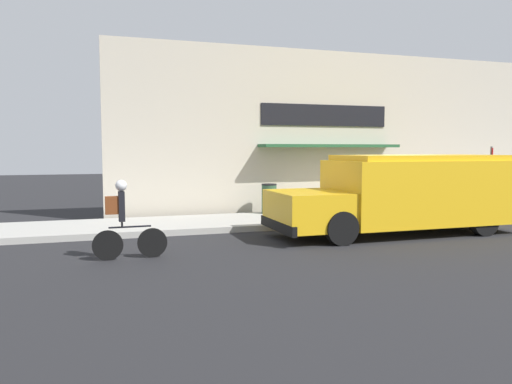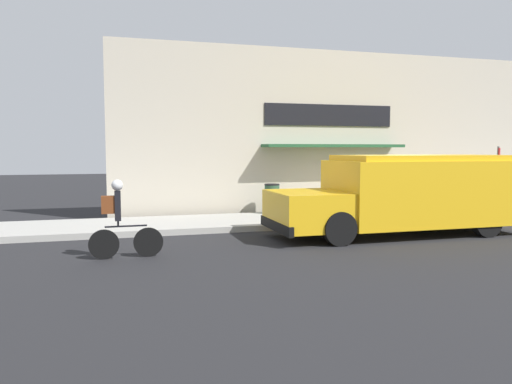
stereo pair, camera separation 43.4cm
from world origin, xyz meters
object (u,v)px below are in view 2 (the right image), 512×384
at_px(cyclist, 120,218).
at_px(trash_bin, 272,199).
at_px(school_bus, 408,193).
at_px(stop_sign_post, 498,169).

relative_size(cyclist, trash_bin, 1.69).
height_order(school_bus, stop_sign_post, stop_sign_post).
bearing_deg(cyclist, school_bus, 6.79).
bearing_deg(school_bus, stop_sign_post, 22.26).
distance_m(school_bus, stop_sign_post, 4.94).
relative_size(school_bus, stop_sign_post, 3.09).
height_order(school_bus, cyclist, school_bus).
xyz_separation_m(stop_sign_post, trash_bin, (-7.04, 1.93, -0.97)).
xyz_separation_m(cyclist, stop_sign_post, (11.85, 2.81, 0.79)).
height_order(stop_sign_post, trash_bin, stop_sign_post).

